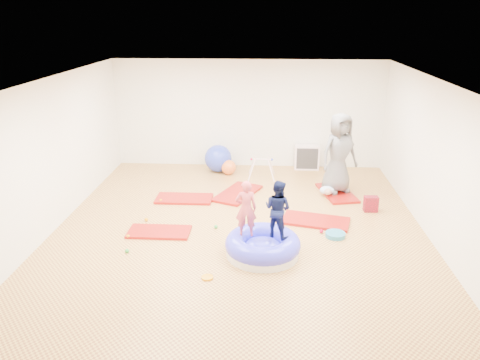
{
  "coord_description": "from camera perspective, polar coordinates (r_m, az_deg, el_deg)",
  "views": [
    {
      "loc": [
        0.5,
        -8.04,
        3.9
      ],
      "look_at": [
        0.0,
        0.3,
        0.9
      ],
      "focal_mm": 35.0,
      "sensor_mm": 36.0,
      "label": 1
    }
  ],
  "objects": [
    {
      "name": "cube_shelf",
      "position": [
        12.41,
        8.15,
        2.78
      ],
      "size": [
        0.64,
        0.32,
        0.64
      ],
      "color": "white",
      "rests_on": "ground"
    },
    {
      "name": "adult_caregiver",
      "position": [
        10.63,
        11.98,
        3.22
      ],
      "size": [
        1.04,
        0.91,
        1.8
      ],
      "primitive_type": "imported",
      "rotation": [
        0.0,
        0.0,
        0.47
      ],
      "color": "#5C5C5C",
      "rests_on": "gym_mat_rear_right"
    },
    {
      "name": "balance_disc",
      "position": [
        8.85,
        11.54,
        -6.55
      ],
      "size": [
        0.37,
        0.37,
        0.08
      ],
      "primitive_type": "cylinder",
      "color": "teal",
      "rests_on": "ground"
    },
    {
      "name": "child_pink",
      "position": [
        7.8,
        0.73,
        -3.16
      ],
      "size": [
        0.38,
        0.26,
        0.99
      ],
      "primitive_type": "imported",
      "rotation": [
        0.0,
        0.0,
        3.22
      ],
      "color": "#D24B51",
      "rests_on": "inflatable_cushion"
    },
    {
      "name": "room",
      "position": [
        8.44,
        -0.12,
        2.51
      ],
      "size": [
        7.01,
        8.01,
        2.81
      ],
      "color": "gold",
      "rests_on": "ground"
    },
    {
      "name": "inflatable_cushion",
      "position": [
        8.03,
        2.78,
        -8.06
      ],
      "size": [
        1.29,
        1.29,
        0.41
      ],
      "rotation": [
        0.0,
        0.0,
        -0.32
      ],
      "color": "silver",
      "rests_on": "ground"
    },
    {
      "name": "infant_play_gym",
      "position": [
        11.55,
        2.65,
        1.79
      ],
      "size": [
        0.67,
        0.64,
        0.52
      ],
      "rotation": [
        0.0,
        0.0,
        0.05
      ],
      "color": "white",
      "rests_on": "ground"
    },
    {
      "name": "yellow_toy",
      "position": [
        7.45,
        -4.01,
        -11.76
      ],
      "size": [
        0.19,
        0.19,
        0.03
      ],
      "primitive_type": "cylinder",
      "color": "orange",
      "rests_on": "ground"
    },
    {
      "name": "gym_mat_center_back",
      "position": [
        10.62,
        -0.3,
        -1.64
      ],
      "size": [
        1.13,
        1.48,
        0.06
      ],
      "primitive_type": "cube",
      "rotation": [
        0.0,
        0.0,
        1.17
      ],
      "color": "#AE0F0C",
      "rests_on": "ground"
    },
    {
      "name": "gym_mat_mid_left",
      "position": [
        10.41,
        -6.82,
        -2.26
      ],
      "size": [
        1.24,
        0.62,
        0.05
      ],
      "primitive_type": "cube",
      "rotation": [
        0.0,
        0.0,
        0.0
      ],
      "color": "#AE0F0C",
      "rests_on": "ground"
    },
    {
      "name": "exercise_ball_blue",
      "position": [
        12.09,
        -2.68,
        2.65
      ],
      "size": [
        0.7,
        0.7,
        0.7
      ],
      "primitive_type": "sphere",
      "color": "blue",
      "rests_on": "ground"
    },
    {
      "name": "backpack",
      "position": [
        10.07,
        15.66,
        -2.83
      ],
      "size": [
        0.29,
        0.19,
        0.33
      ],
      "primitive_type": "cube",
      "rotation": [
        0.0,
        0.0,
        0.05
      ],
      "color": "red",
      "rests_on": "ground"
    },
    {
      "name": "exercise_ball_orange",
      "position": [
        11.9,
        -1.39,
        1.56
      ],
      "size": [
        0.38,
        0.38,
        0.38
      ],
      "primitive_type": "sphere",
      "color": "orange",
      "rests_on": "ground"
    },
    {
      "name": "ball_pit_balls",
      "position": [
        8.86,
        -3.6,
        -6.16
      ],
      "size": [
        3.63,
        2.58,
        0.07
      ],
      "color": "green",
      "rests_on": "ground"
    },
    {
      "name": "gym_mat_rear_right",
      "position": [
        10.88,
        11.72,
        -1.54
      ],
      "size": [
        0.88,
        1.37,
        0.05
      ],
      "primitive_type": "cube",
      "rotation": [
        0.0,
        0.0,
        1.79
      ],
      "color": "#AE0F0C",
      "rests_on": "ground"
    },
    {
      "name": "gym_mat_right",
      "position": [
        9.38,
        9.21,
        -4.93
      ],
      "size": [
        1.41,
        0.94,
        0.05
      ],
      "primitive_type": "cube",
      "rotation": [
        0.0,
        0.0,
        -0.25
      ],
      "color": "#AE0F0C",
      "rests_on": "ground"
    },
    {
      "name": "infant",
      "position": [
        10.62,
        10.58,
        -1.27
      ],
      "size": [
        0.33,
        0.33,
        0.19
      ],
      "color": "#BED9FC",
      "rests_on": "gym_mat_rear_right"
    },
    {
      "name": "gym_mat_front_left",
      "position": [
        8.95,
        -9.83,
        -6.24
      ],
      "size": [
        1.16,
        0.58,
        0.05
      ],
      "primitive_type": "cube",
      "rotation": [
        0.0,
        0.0,
        -0.0
      ],
      "color": "#AE0F0C",
      "rests_on": "ground"
    },
    {
      "name": "child_navy",
      "position": [
        7.8,
        4.63,
        -3.19
      ],
      "size": [
        0.61,
        0.58,
        1.0
      ],
      "primitive_type": "imported",
      "rotation": [
        0.0,
        0.0,
        2.59
      ],
      "color": "#0C1237",
      "rests_on": "inflatable_cushion"
    }
  ]
}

